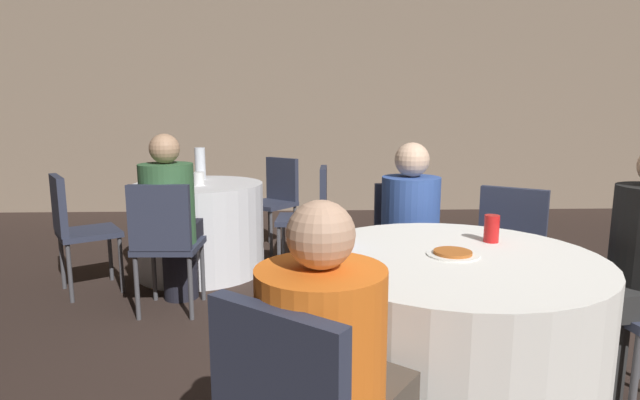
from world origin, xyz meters
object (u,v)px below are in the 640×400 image
(chair_far_east, at_px, (312,209))
(person_orange_shirt, at_px, (336,388))
(soda_can_blue, at_px, (344,232))
(chair_near_northeast, at_px, (507,248))
(table_near, at_px, (448,340))
(chair_far_northeast, at_px, (276,194))
(person_black_shirt, at_px, (633,278))
(soda_can_red, at_px, (492,229))
(person_blue_shirt, at_px, (412,240))
(bottle_far, at_px, (200,163))
(person_green_jacket, at_px, (171,220))
(chair_far_south, at_px, (165,236))
(pizza_plate_near, at_px, (453,253))
(chair_near_north, at_px, (407,241))
(chair_far_southwest, at_px, (74,222))
(table_far, at_px, (200,228))

(chair_far_east, bearing_deg, person_orange_shirt, -176.02)
(soda_can_blue, bearing_deg, chair_near_northeast, 33.39)
(table_near, relative_size, chair_far_northeast, 1.38)
(chair_near_northeast, bearing_deg, chair_far_east, -13.35)
(person_black_shirt, relative_size, soda_can_red, 9.63)
(person_blue_shirt, distance_m, bottle_far, 2.20)
(chair_far_east, distance_m, person_green_jacket, 1.20)
(chair_far_south, bearing_deg, soda_can_blue, -42.64)
(person_blue_shirt, xyz_separation_m, soda_can_red, (0.21, -0.65, 0.22))
(chair_near_northeast, bearing_deg, person_blue_shirt, 32.67)
(soda_can_red, bearing_deg, person_orange_shirt, -130.58)
(chair_far_south, distance_m, pizza_plate_near, 1.92)
(person_black_shirt, height_order, soda_can_blue, person_black_shirt)
(pizza_plate_near, height_order, bottle_far, bottle_far)
(bottle_far, bearing_deg, table_near, -58.25)
(person_green_jacket, bearing_deg, table_near, -40.70)
(chair_far_northeast, height_order, soda_can_red, chair_far_northeast)
(person_green_jacket, bearing_deg, chair_far_east, 38.59)
(soda_can_red, height_order, bottle_far, bottle_far)
(chair_far_east, bearing_deg, pizza_plate_near, -161.96)
(chair_far_northeast, distance_m, soda_can_blue, 2.74)
(table_near, xyz_separation_m, person_orange_shirt, (-0.52, -0.67, 0.19))
(chair_near_north, xyz_separation_m, chair_far_south, (-1.52, 0.19, 0.00))
(chair_near_northeast, relative_size, person_black_shirt, 0.74)
(person_blue_shirt, bearing_deg, person_orange_shirt, 72.11)
(chair_near_north, xyz_separation_m, chair_far_southwest, (-2.28, 0.61, 0.00))
(chair_near_north, distance_m, person_orange_shirt, 1.77)
(person_green_jacket, distance_m, bottle_far, 1.10)
(chair_near_northeast, height_order, person_orange_shirt, person_orange_shirt)
(chair_far_east, bearing_deg, chair_near_northeast, -134.58)
(chair_far_southwest, xyz_separation_m, chair_far_northeast, (1.38, 1.23, 0.00))
(chair_far_east, xyz_separation_m, pizza_plate_near, (0.53, -2.07, 0.21))
(table_far, xyz_separation_m, chair_far_northeast, (0.60, 0.72, 0.16))
(chair_far_southwest, xyz_separation_m, chair_far_south, (0.76, -0.43, 0.00))
(table_far, relative_size, person_orange_shirt, 0.96)
(chair_near_north, relative_size, person_blue_shirt, 0.77)
(person_blue_shirt, height_order, soda_can_blue, person_blue_shirt)
(chair_near_north, distance_m, person_green_jacket, 1.55)
(chair_far_south, xyz_separation_m, person_orange_shirt, (0.97, -1.87, 0.03))
(chair_near_northeast, xyz_separation_m, person_black_shirt, (0.26, -0.72, 0.06))
(person_orange_shirt, bearing_deg, chair_near_north, 109.56)
(table_near, distance_m, table_far, 2.59)
(person_blue_shirt, bearing_deg, table_far, -39.13)
(chair_near_north, height_order, person_black_shirt, person_black_shirt)
(chair_far_east, height_order, person_green_jacket, person_green_jacket)
(chair_far_southwest, height_order, person_orange_shirt, person_orange_shirt)
(chair_near_north, bearing_deg, table_far, -35.32)
(chair_near_northeast, bearing_deg, chair_far_northeast, -19.54)
(table_far, height_order, person_black_shirt, person_black_shirt)
(table_near, height_order, chair_near_northeast, chair_near_northeast)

